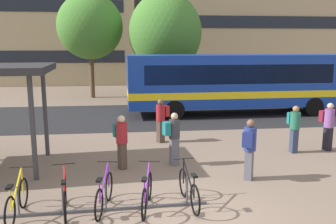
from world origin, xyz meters
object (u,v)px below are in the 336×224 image
Objects in this scene: parked_bicycle_red_1 at (65,197)px; street_tree_0 at (165,33)px; parked_bicycle_yellow_0 at (17,201)px; commuter_teal_pack_1 at (173,135)px; parked_bicycle_purple_2 at (104,194)px; parked_bicycle_black_4 at (189,190)px; commuter_navy_pack_2 at (249,146)px; commuter_teal_pack_4 at (121,138)px; commuter_red_pack_0 at (161,117)px; commuter_maroon_pack_6 at (328,123)px; parked_bicycle_purple_3 at (147,193)px; city_bus at (240,81)px; commuter_teal_pack_5 at (294,126)px; street_tree_1 at (90,26)px.

parked_bicycle_red_1 is 0.24× the size of street_tree_0.
parked_bicycle_yellow_0 is 4.90m from commuter_teal_pack_1.
parked_bicycle_purple_2 is 1.95m from parked_bicycle_black_4.
commuter_navy_pack_2 is (4.72, 1.47, 0.60)m from parked_bicycle_red_1.
commuter_teal_pack_4 is (2.20, 2.93, 0.56)m from parked_bicycle_yellow_0.
parked_bicycle_red_1 is 4.10m from commuter_teal_pack_1.
commuter_red_pack_0 is (1.83, 5.60, 0.59)m from parked_bicycle_purple_2.
commuter_navy_pack_2 is at bearing -75.37° from parked_bicycle_yellow_0.
parked_bicycle_red_1 is at bearing -84.13° from commuter_maroon_pack_6.
parked_bicycle_red_1 and parked_bicycle_black_4 have the same top height.
commuter_maroon_pack_6 is 0.24× the size of street_tree_0.
parked_bicycle_purple_2 and parked_bicycle_black_4 have the same top height.
street_tree_0 is at bearing -22.89° from parked_bicycle_red_1.
parked_bicycle_red_1 is 1.01× the size of commuter_red_pack_0.
parked_bicycle_purple_3 is 1.00× the size of commuter_maroon_pack_6.
city_bus is 14.01m from parked_bicycle_yellow_0.
parked_bicycle_purple_2 is 1.03× the size of commuter_teal_pack_4.
commuter_teal_pack_4 is (-0.61, 2.84, 0.56)m from parked_bicycle_purple_3.
commuter_teal_pack_5 is 17.00m from street_tree_1.
street_tree_1 is (-3.77, 12.48, 4.01)m from commuter_red_pack_0.
parked_bicycle_yellow_0 is 1.01× the size of parked_bicycle_red_1.
parked_bicycle_black_4 is at bearing 4.68° from commuter_teal_pack_4.
parked_bicycle_purple_3 is 0.99m from parked_bicycle_black_4.
commuter_teal_pack_4 is (-1.59, 2.73, 0.56)m from parked_bicycle_black_4.
commuter_maroon_pack_6 is at bearing -61.68° from parked_bicycle_black_4.
street_tree_0 is (4.00, 16.45, 4.12)m from parked_bicycle_red_1.
commuter_teal_pack_1 reaches higher than parked_bicycle_purple_2.
parked_bicycle_yellow_0 is 10.30m from commuter_maroon_pack_6.
commuter_teal_pack_5 is at bearing -44.10° from parked_bicycle_purple_3.
commuter_teal_pack_1 is at bearing -52.04° from parked_bicycle_yellow_0.
commuter_navy_pack_2 reaches higher than commuter_teal_pack_1.
parked_bicycle_black_4 is 1.04× the size of commuter_teal_pack_5.
city_bus is 7.03× the size of parked_bicycle_black_4.
commuter_teal_pack_4 is at bearing -101.52° from street_tree_0.
street_tree_0 is at bearing 121.06° from city_bus.
commuter_maroon_pack_6 is (5.77, -1.72, 0.01)m from commuter_red_pack_0.
street_tree_1 is (-2.90, 18.17, 4.60)m from parked_bicycle_purple_3.
street_tree_1 reaches higher than parked_bicycle_red_1.
street_tree_1 is (-3.88, 18.06, 4.60)m from parked_bicycle_black_4.
commuter_teal_pack_1 is (2.80, 2.93, 0.58)m from parked_bicycle_red_1.
parked_bicycle_yellow_0 is at bearing -128.77° from city_bus.
commuter_teal_pack_1 is 2.42m from commuter_navy_pack_2.
street_tree_0 reaches higher than commuter_teal_pack_5.
parked_bicycle_purple_2 is 2.83m from commuter_teal_pack_4.
commuter_teal_pack_4 is at bearing 24.95° from commuter_red_pack_0.
commuter_maroon_pack_6 is (5.66, 1.00, 0.02)m from commuter_teal_pack_1.
city_bus is 7.09× the size of parked_bicycle_purple_3.
parked_bicycle_purple_3 is 1.01× the size of commuter_red_pack_0.
parked_bicycle_yellow_0 is 3.71m from commuter_teal_pack_4.
parked_bicycle_purple_2 is 1.00× the size of parked_bicycle_purple_3.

